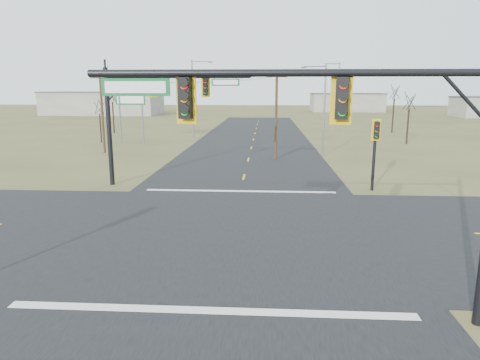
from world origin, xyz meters
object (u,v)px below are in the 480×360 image
utility_pole_near (276,113)px  bare_tree_c (410,101)px  highway_sign (131,103)px  bare_tree_a (99,107)px  bare_tree_d (395,92)px  mast_arm_far (150,102)px  utility_pole_far (102,111)px  streetlight_c (194,95)px  streetlight_b (337,93)px  mast_arm_near (355,129)px  bare_tree_b (112,95)px  streetlight_a (323,105)px  pedestal_signal_ne (376,139)px

utility_pole_near → bare_tree_c: size_ratio=1.25×
highway_sign → bare_tree_a: 3.98m
bare_tree_d → bare_tree_c: bearing=-99.1°
utility_pole_near → bare_tree_c: utility_pole_near is taller
mast_arm_far → utility_pole_far: utility_pole_far is taller
utility_pole_far → streetlight_c: (7.11, 13.50, 1.40)m
utility_pole_far → streetlight_c: streetlight_c is taller
streetlight_b → bare_tree_d: size_ratio=1.39×
mast_arm_near → bare_tree_d: size_ratio=1.43×
mast_arm_near → streetlight_c: streetlight_c is taller
bare_tree_b → streetlight_c: bearing=-25.2°
highway_sign → streetlight_b: bearing=38.4°
highway_sign → streetlight_c: (6.76, 5.36, 0.87)m
mast_arm_far → bare_tree_c: mast_arm_far is taller
mast_arm_near → highway_sign: size_ratio=1.56×
bare_tree_b → bare_tree_c: bare_tree_b is taller
streetlight_a → bare_tree_c: 14.86m
utility_pole_near → bare_tree_d: (17.99, 26.10, 1.78)m
streetlight_a → utility_pole_far: bearing=170.7°
bare_tree_c → bare_tree_d: (2.22, 13.88, 0.97)m
mast_arm_near → streetlight_b: bearing=93.0°
streetlight_a → streetlight_b: size_ratio=0.83×
mast_arm_near → streetlight_a: size_ratio=1.23×
pedestal_signal_ne → streetlight_a: bearing=106.8°
utility_pole_far → highway_sign: size_ratio=1.18×
highway_sign → streetlight_a: bearing=-17.1°
pedestal_signal_ne → utility_pole_near: 13.77m
highway_sign → streetlight_c: size_ratio=0.68×
mast_arm_near → bare_tree_c: (14.41, 40.52, -0.29)m
utility_pole_near → streetlight_b: 30.90m
highway_sign → bare_tree_b: size_ratio=0.98×
streetlight_a → bare_tree_c: bearing=32.4°
streetlight_b → bare_tree_a: 35.75m
mast_arm_far → streetlight_b: size_ratio=0.92×
highway_sign → bare_tree_a: bearing=-179.4°
streetlight_a → highway_sign: bearing=150.1°
mast_arm_far → highway_sign: bearing=100.1°
streetlight_a → bare_tree_d: streetlight_a is taller
mast_arm_near → streetlight_c: (-11.61, 44.80, 0.29)m
utility_pole_near → highway_sign: 20.33m
highway_sign → bare_tree_b: bearing=123.5°
mast_arm_far → utility_pole_far: 17.07m
streetlight_b → streetlight_c: size_ratio=1.04×
streetlight_a → streetlight_c: size_ratio=0.86×
mast_arm_near → bare_tree_d: bearing=84.6°
streetlight_b → streetlight_c: (-20.29, -12.69, -0.21)m
highway_sign → bare_tree_a: highway_sign is taller
utility_pole_near → streetlight_b: streetlight_b is taller
streetlight_c → pedestal_signal_ne: bearing=-71.8°
mast_arm_near → bare_tree_a: mast_arm_near is taller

